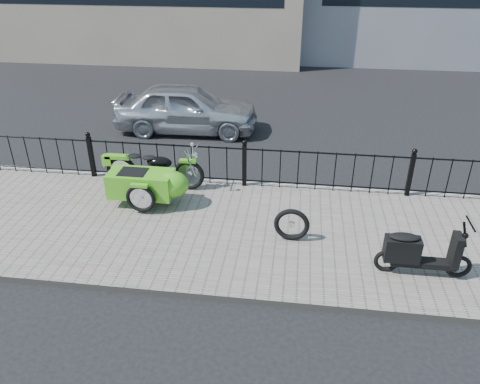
# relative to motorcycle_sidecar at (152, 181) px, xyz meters

# --- Properties ---
(ground) EXTENTS (120.00, 120.00, 0.00)m
(ground) POSITION_rel_motorcycle_sidecar_xyz_m (1.79, -0.34, -0.59)
(ground) COLOR black
(ground) RESTS_ON ground
(sidewalk) EXTENTS (30.00, 3.80, 0.12)m
(sidewalk) POSITION_rel_motorcycle_sidecar_xyz_m (1.79, -0.84, -0.53)
(sidewalk) COLOR #6B665A
(sidewalk) RESTS_ON ground
(curb) EXTENTS (30.00, 0.10, 0.12)m
(curb) POSITION_rel_motorcycle_sidecar_xyz_m (1.79, 1.10, -0.53)
(curb) COLOR gray
(curb) RESTS_ON ground
(iron_fence) EXTENTS (14.11, 0.11, 1.08)m
(iron_fence) POSITION_rel_motorcycle_sidecar_xyz_m (1.79, 0.96, -0.01)
(iron_fence) COLOR black
(iron_fence) RESTS_ON sidewalk
(motorcycle_sidecar) EXTENTS (2.28, 1.48, 0.98)m
(motorcycle_sidecar) POSITION_rel_motorcycle_sidecar_xyz_m (0.00, 0.00, 0.00)
(motorcycle_sidecar) COLOR black
(motorcycle_sidecar) RESTS_ON sidewalk
(scooter) EXTENTS (1.54, 0.45, 1.04)m
(scooter) POSITION_rel_motorcycle_sidecar_xyz_m (4.93, -1.77, -0.07)
(scooter) COLOR black
(scooter) RESTS_ON sidewalk
(spare_tire) EXTENTS (0.65, 0.12, 0.64)m
(spare_tire) POSITION_rel_motorcycle_sidecar_xyz_m (2.90, -1.06, -0.15)
(spare_tire) COLOR black
(spare_tire) RESTS_ON sidewalk
(sedan_car) EXTENTS (4.10, 1.75, 1.38)m
(sedan_car) POSITION_rel_motorcycle_sidecar_xyz_m (-0.31, 4.36, 0.10)
(sedan_car) COLOR silver
(sedan_car) RESTS_ON ground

